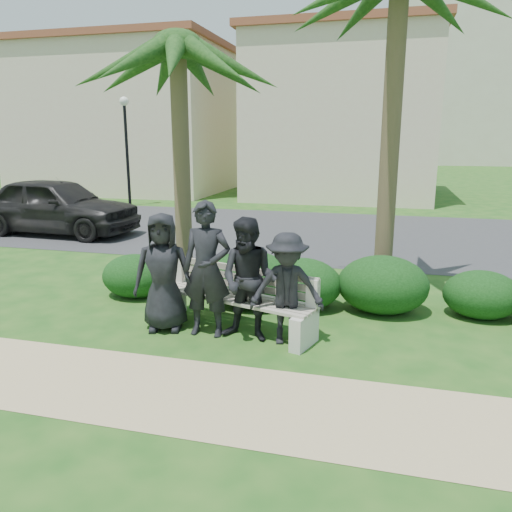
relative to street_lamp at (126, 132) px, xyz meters
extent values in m
plane|color=#194C15|center=(9.00, -12.00, -2.94)|extent=(160.00, 160.00, 0.00)
cube|color=tan|center=(9.00, -13.80, -2.94)|extent=(30.00, 1.60, 0.01)
cube|color=#2D2D30|center=(9.00, -4.00, -2.94)|extent=(160.00, 8.00, 0.01)
cube|color=beige|center=(-3.00, 6.00, 0.56)|extent=(10.00, 8.00, 7.00)
cube|color=brown|center=(-3.00, 6.00, 4.21)|extent=(10.40, 8.40, 0.30)
cube|color=beige|center=(8.00, 6.00, 0.56)|extent=(8.00, 8.00, 7.00)
cube|color=brown|center=(8.00, 6.00, 4.21)|extent=(8.40, 8.40, 0.30)
cylinder|color=black|center=(0.00, 0.00, -0.94)|extent=(0.12, 0.12, 4.00)
sphere|color=white|center=(0.00, 0.00, 1.16)|extent=(0.36, 0.36, 0.36)
cube|color=#A29887|center=(8.10, -11.86, -2.47)|extent=(2.57, 1.28, 0.04)
cube|color=#A29887|center=(8.10, -11.61, -2.21)|extent=(2.42, 0.77, 0.29)
cube|color=beige|center=(6.93, -11.86, -2.71)|extent=(0.33, 0.60, 0.46)
cube|color=beige|center=(9.27, -11.86, -2.71)|extent=(0.33, 0.60, 0.46)
imported|color=black|center=(7.15, -12.09, -2.08)|extent=(0.95, 0.75, 1.72)
imported|color=black|center=(7.82, -12.11, -1.99)|extent=(0.72, 0.49, 1.92)
imported|color=black|center=(8.44, -12.14, -2.09)|extent=(0.89, 0.73, 1.72)
imported|color=black|center=(8.96, -12.13, -2.17)|extent=(1.09, 0.76, 1.54)
ellipsoid|color=black|center=(5.97, -10.77, -2.56)|extent=(1.18, 0.98, 0.77)
ellipsoid|color=black|center=(8.05, -10.71, -2.47)|extent=(1.46, 1.20, 0.95)
ellipsoid|color=black|center=(8.92, -10.62, -2.52)|extent=(1.31, 1.08, 0.85)
ellipsoid|color=black|center=(10.21, -10.48, -2.47)|extent=(1.44, 1.19, 0.94)
ellipsoid|color=black|center=(11.71, -10.35, -2.56)|extent=(1.16, 0.96, 0.76)
cylinder|color=brown|center=(6.41, -9.56, -0.77)|extent=(0.32, 0.32, 4.35)
cylinder|color=brown|center=(10.19, -9.40, -0.29)|extent=(0.32, 0.32, 5.31)
imported|color=black|center=(1.00, -6.07, -2.12)|extent=(4.88, 2.12, 1.64)
camera|label=1|loc=(10.19, -18.42, -0.19)|focal=35.00mm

